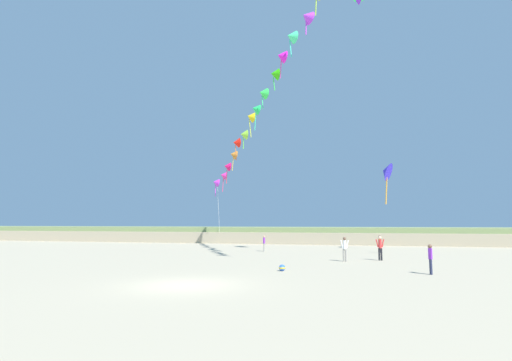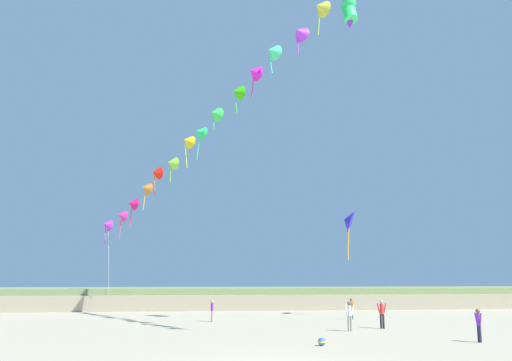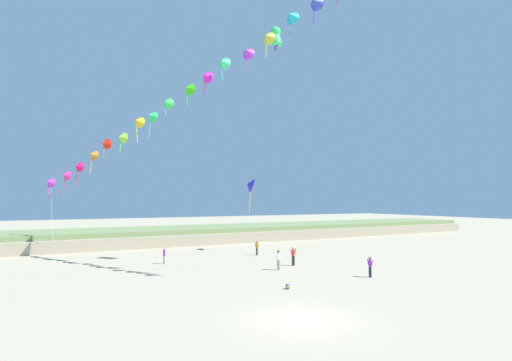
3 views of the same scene
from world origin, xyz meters
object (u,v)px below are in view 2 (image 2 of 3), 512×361
Objects in this scene: large_kite_low_lead at (348,221)px; beach_ball at (322,342)px; large_kite_mid_trail at (349,11)px; person_far_left at (382,312)px; person_mid_center at (350,314)px; person_near_right at (479,323)px; person_far_right at (212,309)px; person_near_left at (351,307)px.

large_kite_low_lead is 11.83× the size of beach_ball.
large_kite_low_lead is 17.04m from large_kite_mid_trail.
large_kite_mid_trail is at bearing 124.57° from person_far_left.
large_kite_mid_trail is (-2.31, -9.78, 13.77)m from large_kite_low_lead.
person_mid_center is 0.40× the size of large_kite_low_lead.
large_kite_low_lead is 21.72m from beach_ball.
person_far_left is 0.73× the size of large_kite_mid_trail.
large_kite_low_lead reaches higher than person_mid_center.
person_mid_center is 0.72× the size of large_kite_mid_trail.
person_far_left reaches higher than beach_ball.
person_far_right is (-12.28, 14.06, -0.05)m from person_near_right.
person_mid_center is (-4.60, 6.07, 0.07)m from person_near_right.
person_near_left is 0.65× the size of large_kite_mid_trail.
person_near_left is 0.91× the size of person_mid_center.
beach_ball is at bearing -116.62° from person_mid_center.
person_near_right reaches higher than beach_ball.
beach_ball is at bearing -110.23° from large_kite_low_lead.
person_far_right is 14.16m from large_kite_low_lead.
person_near_right is 7.90m from beach_ball.
person_near_left is 0.98× the size of person_near_right.
person_near_left is 10.54m from person_far_right.
person_mid_center is 1.15× the size of person_far_right.
person_far_right is at bearing 146.97° from person_far_left.
large_kite_low_lead reaches higher than beach_ball.
person_mid_center is at bearing 127.18° from person_near_right.
person_near_right is at bearing -70.62° from large_kite_mid_trail.
person_near_left is 4.26× the size of beach_ball.
person_near_right is at bearing -48.88° from person_far_right.
person_far_right is (-10.13, 6.58, -0.14)m from person_far_left.
person_mid_center is at bearing -107.33° from person_near_left.
person_near_right is 0.91× the size of person_far_left.
large_kite_low_lead is at bearing 76.68° from large_kite_mid_trail.
person_far_right is 0.35× the size of large_kite_low_lead.
person_near_left is 16.68m from beach_ball.
person_far_left is at bearing 54.13° from beach_ball.
person_near_left is at bearing -105.13° from large_kite_low_lead.
person_far_right is 15.15m from beach_ball.
person_near_left is 0.36× the size of large_kite_low_lead.
person_near_left is 9.46m from person_mid_center.
beach_ball is at bearing -111.36° from person_near_left.
large_kite_low_lead is at bearing 92.50° from person_near_right.
person_far_right is at bearing 131.12° from person_near_right.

